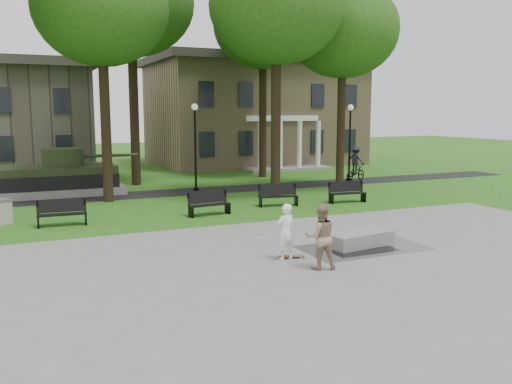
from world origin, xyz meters
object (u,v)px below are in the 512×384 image
Objects in this scene: skateboarder at (286,232)px; trash_bin at (2,211)px; friend_watching at (321,237)px; cyclist at (355,167)px; park_bench_0 at (62,212)px; concrete_block at (359,239)px.

skateboarder is 1.73× the size of trash_bin.
friend_watching is 1.89× the size of trash_bin.
cyclist reaches higher than park_bench_0.
concrete_block is 2.29× the size of trash_bin.
concrete_block is 3.04m from skateboarder.
trash_bin is (-2.10, 1.35, -0.04)m from park_bench_0.
concrete_block is at bearing -130.62° from friend_watching.
cyclist is (11.90, 15.61, -0.03)m from friend_watching.
friend_watching is (-2.49, -1.73, 0.68)m from concrete_block.
park_bench_0 is at bearing -32.76° from trash_bin.
skateboarder is 1.30m from friend_watching.
concrete_block is 3.11m from friend_watching.
skateboarder reaches higher than park_bench_0.
skateboarder is 11.94m from trash_bin.
cyclist reaches higher than friend_watching.
park_bench_0 is at bearing -41.89° from friend_watching.
friend_watching reaches higher than trash_bin.
trash_bin is at bearing 140.71° from concrete_block.
skateboarder is at bearing -55.52° from friend_watching.
park_bench_0 reaches higher than trash_bin.
friend_watching reaches higher than park_bench_0.
park_bench_0 is (-17.88, -6.58, -0.38)m from cyclist.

